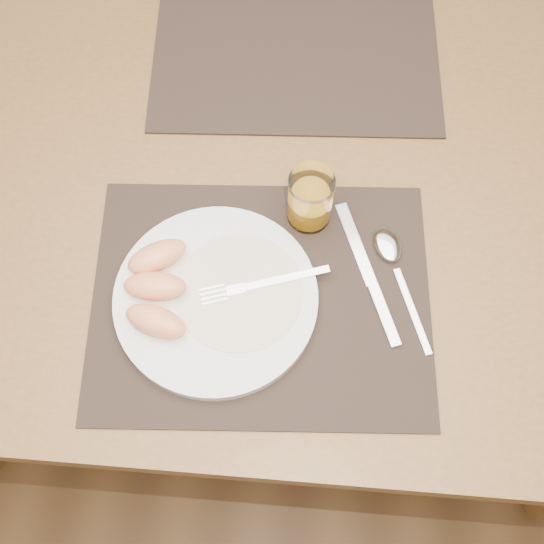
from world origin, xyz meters
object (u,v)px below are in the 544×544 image
(knife, at_px, (372,285))
(spoon, at_px, (391,254))
(placemat_near, at_px, (261,299))
(placemat_far, at_px, (296,45))
(plate, at_px, (216,299))
(table, at_px, (273,190))
(juice_glass, at_px, (310,201))
(fork, at_px, (254,286))

(knife, relative_size, spoon, 1.13)
(placemat_near, relative_size, placemat_far, 1.00)
(plate, height_order, spoon, plate)
(placemat_near, height_order, placemat_far, same)
(knife, height_order, spoon, spoon)
(table, bearing_deg, juice_glass, -57.28)
(placemat_near, distance_m, spoon, 0.19)
(placemat_near, relative_size, knife, 2.14)
(placemat_far, bearing_deg, knife, -72.51)
(knife, relative_size, juice_glass, 2.27)
(spoon, bearing_deg, placemat_far, 112.96)
(placemat_far, distance_m, plate, 0.45)
(plate, relative_size, fork, 1.58)
(table, relative_size, juice_glass, 15.10)
(fork, xyz_separation_m, spoon, (0.18, 0.07, -0.01))
(fork, bearing_deg, table, 87.41)
(spoon, xyz_separation_m, juice_glass, (-0.12, 0.05, 0.04))
(plate, bearing_deg, knife, 10.69)
(placemat_near, bearing_deg, placemat_far, 87.64)
(placemat_near, xyz_separation_m, placemat_far, (0.02, 0.44, 0.00))
(knife, bearing_deg, table, 128.02)
(fork, xyz_separation_m, knife, (0.16, 0.02, -0.02))
(juice_glass, bearing_deg, table, 122.72)
(table, xyz_separation_m, juice_glass, (0.06, -0.09, 0.13))
(placemat_far, distance_m, fork, 0.43)
(table, height_order, spoon, spoon)
(table, height_order, knife, knife)
(placemat_near, bearing_deg, fork, 134.52)
(plate, height_order, fork, fork)
(knife, xyz_separation_m, juice_glass, (-0.09, 0.10, 0.04))
(spoon, bearing_deg, fork, -159.75)
(spoon, bearing_deg, plate, -159.65)
(plate, distance_m, fork, 0.05)
(table, relative_size, placemat_near, 3.11)
(placemat_far, xyz_separation_m, knife, (0.13, -0.41, 0.00))
(juice_glass, bearing_deg, fork, -118.74)
(spoon, height_order, juice_glass, juice_glass)
(plate, bearing_deg, placemat_near, 7.71)
(placemat_far, bearing_deg, placemat_near, -92.36)
(placemat_near, xyz_separation_m, plate, (-0.06, -0.01, 0.01))
(table, distance_m, plate, 0.25)
(fork, bearing_deg, placemat_far, 86.22)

